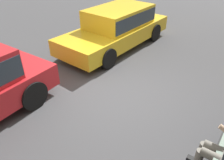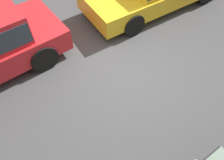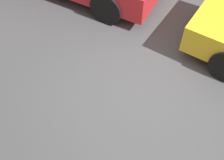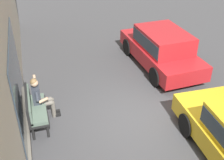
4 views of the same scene
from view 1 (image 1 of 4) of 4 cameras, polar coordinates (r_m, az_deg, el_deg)
ground_plane at (r=5.67m, az=1.32°, el=-4.00°), size 60.00×60.00×0.00m
parked_car_near at (r=8.14m, az=1.42°, el=13.96°), size 4.73×1.97×1.42m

